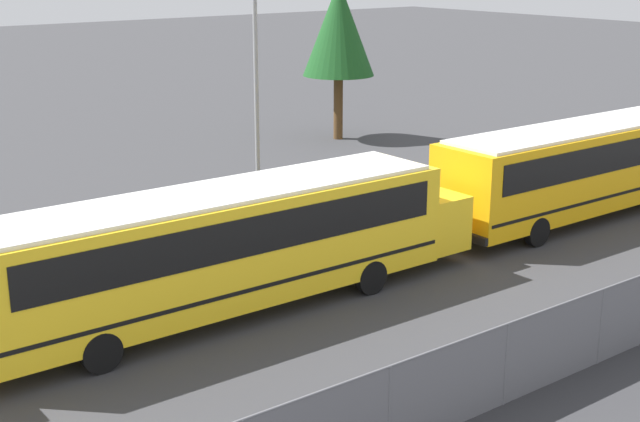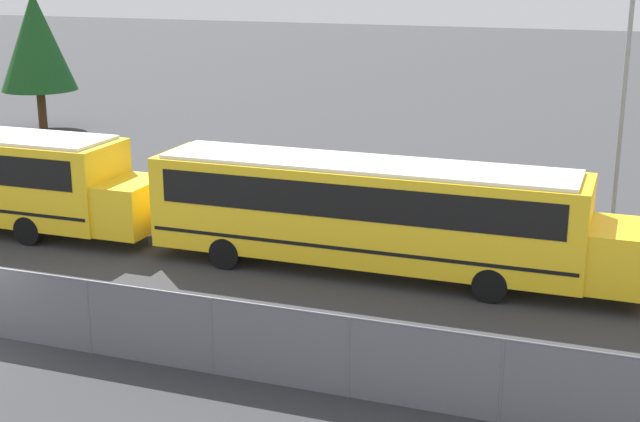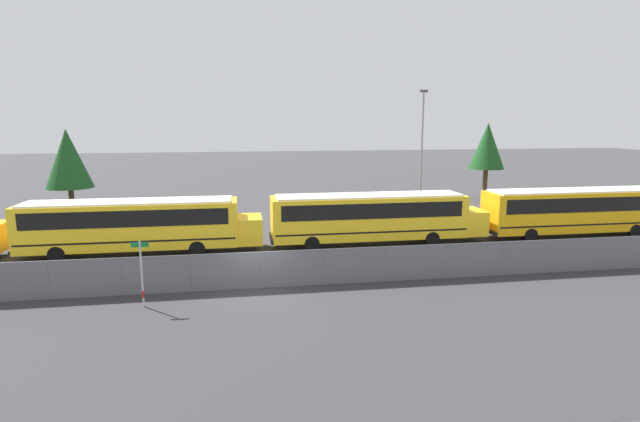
{
  "view_description": "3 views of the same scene",
  "coord_description": "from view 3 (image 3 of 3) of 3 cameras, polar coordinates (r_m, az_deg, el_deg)",
  "views": [
    {
      "loc": [
        -3.4,
        -10.45,
        8.64
      ],
      "look_at": [
        10.73,
        8.12,
        1.84
      ],
      "focal_mm": 50.0,
      "sensor_mm": 36.0,
      "label": 1
    },
    {
      "loc": [
        14.16,
        -15.5,
        8.57
      ],
      "look_at": [
        5.99,
        6.91,
        1.76
      ],
      "focal_mm": 50.0,
      "sensor_mm": 36.0,
      "label": 2
    },
    {
      "loc": [
        -0.77,
        -22.41,
        7.79
      ],
      "look_at": [
        3.87,
        6.16,
        2.43
      ],
      "focal_mm": 28.0,
      "sensor_mm": 36.0,
      "label": 3
    }
  ],
  "objects": [
    {
      "name": "fence",
      "position": [
        23.45,
        -6.98,
        -6.68
      ],
      "size": [
        97.31,
        0.07,
        1.76
      ],
      "color": "#9EA0A5",
      "rests_on": "ground_plane"
    },
    {
      "name": "light_pole",
      "position": [
        40.58,
        11.54,
        6.9
      ],
      "size": [
        0.6,
        0.24,
        10.0
      ],
      "color": "gray",
      "rests_on": "ground_plane"
    },
    {
      "name": "street_sign",
      "position": [
        22.13,
        -19.71,
        -6.62
      ],
      "size": [
        0.7,
        0.09,
        2.84
      ],
      "color": "#B7B7BC",
      "rests_on": "ground_plane"
    },
    {
      "name": "school_bus_3",
      "position": [
        31.4,
        6.12,
        -0.44
      ],
      "size": [
        13.71,
        2.57,
        3.16
      ],
      "color": "yellow",
      "rests_on": "ground_plane"
    },
    {
      "name": "school_bus_2",
      "position": [
        30.78,
        -20.25,
        -1.25
      ],
      "size": [
        13.71,
        2.57,
        3.16
      ],
      "color": "yellow",
      "rests_on": "ground_plane"
    },
    {
      "name": "road_strip",
      "position": [
        18.17,
        -6.11,
        -14.93
      ],
      "size": [
        131.24,
        12.0,
        0.01
      ],
      "color": "#333335",
      "rests_on": "ground_plane"
    },
    {
      "name": "school_bus_4",
      "position": [
        37.59,
        27.38,
        0.24
      ],
      "size": [
        13.71,
        2.57,
        3.16
      ],
      "color": "#EDA80F",
      "rests_on": "ground_plane"
    },
    {
      "name": "tree_2",
      "position": [
        50.81,
        18.56,
        7.02
      ],
      "size": [
        3.36,
        3.36,
        7.42
      ],
      "color": "#51381E",
      "rests_on": "ground_plane"
    },
    {
      "name": "tree_1",
      "position": [
        47.18,
        -26.86,
        5.35
      ],
      "size": [
        3.82,
        3.82,
        6.98
      ],
      "color": "#51381E",
      "rests_on": "ground_plane"
    },
    {
      "name": "ground_plane",
      "position": [
        23.73,
        -6.94,
        -8.74
      ],
      "size": [
        200.0,
        200.0,
        0.0
      ],
      "primitive_type": "plane",
      "color": "#38383A"
    }
  ]
}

